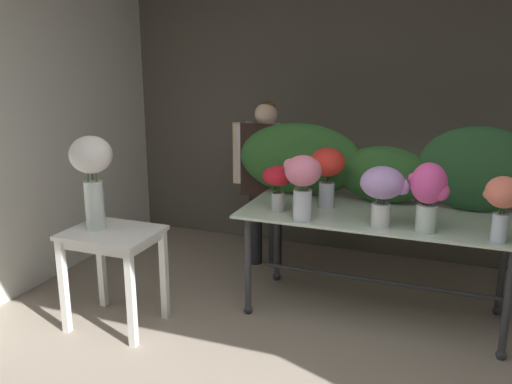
% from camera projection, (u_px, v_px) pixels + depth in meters
% --- Properties ---
extents(ground_plane, '(7.14, 7.14, 0.00)m').
position_uv_depth(ground_plane, '(330.00, 323.00, 4.07)').
color(ground_plane, gray).
extents(wall_back, '(5.11, 0.12, 2.69)m').
position_uv_depth(wall_back, '(376.00, 116.00, 5.19)').
color(wall_back, '#5B564C').
rests_on(wall_back, ground).
extents(wall_left, '(0.12, 3.37, 2.69)m').
position_uv_depth(wall_left, '(37.00, 124.00, 4.61)').
color(wall_left, silver).
rests_on(wall_left, ground).
extents(display_table_glass, '(1.98, 0.87, 0.80)m').
position_uv_depth(display_table_glass, '(377.00, 229.00, 4.05)').
color(display_table_glass, silver).
rests_on(display_table_glass, ground).
extents(side_table_white, '(0.64, 0.51, 0.73)m').
position_uv_depth(side_table_white, '(113.00, 246.00, 3.91)').
color(side_table_white, white).
rests_on(side_table_white, ground).
extents(florist, '(0.64, 0.24, 1.52)m').
position_uv_depth(florist, '(266.00, 167.00, 4.93)').
color(florist, '#232328').
rests_on(florist, ground).
extents(foliage_backdrop, '(2.28, 0.30, 0.64)m').
position_uv_depth(foliage_backdrop, '(371.00, 166.00, 4.27)').
color(foliage_backdrop, '#2D6028').
rests_on(foliage_backdrop, display_table_glass).
extents(vase_coral_hydrangea, '(0.24, 0.22, 0.42)m').
position_uv_depth(vase_coral_hydrangea, '(503.00, 200.00, 3.36)').
color(vase_coral_hydrangea, silver).
rests_on(vase_coral_hydrangea, display_table_glass).
extents(vase_crimson_freesia, '(0.25, 0.23, 0.34)m').
position_uv_depth(vase_crimson_freesia, '(279.00, 181.00, 4.03)').
color(vase_crimson_freesia, silver).
rests_on(vase_crimson_freesia, display_table_glass).
extents(vase_scarlet_ranunculus, '(0.26, 0.26, 0.45)m').
position_uv_depth(vase_scarlet_ranunculus, '(327.00, 169.00, 4.11)').
color(vase_scarlet_ranunculus, silver).
rests_on(vase_scarlet_ranunculus, display_table_glass).
extents(vase_fuchsia_stock, '(0.27, 0.23, 0.46)m').
position_uv_depth(vase_fuchsia_stock, '(429.00, 192.00, 3.56)').
color(vase_fuchsia_stock, silver).
rests_on(vase_fuchsia_stock, display_table_glass).
extents(vase_lilac_roses, '(0.33, 0.29, 0.42)m').
position_uv_depth(vase_lilac_roses, '(383.00, 188.00, 3.66)').
color(vase_lilac_roses, silver).
rests_on(vase_lilac_roses, display_table_glass).
extents(vase_rosy_peonies, '(0.27, 0.26, 0.46)m').
position_uv_depth(vase_rosy_peonies, '(302.00, 180.00, 3.80)').
color(vase_rosy_peonies, silver).
rests_on(vase_rosy_peonies, display_table_glass).
extents(vase_white_roses_tall, '(0.29, 0.29, 0.67)m').
position_uv_depth(vase_white_roses_tall, '(92.00, 170.00, 3.81)').
color(vase_white_roses_tall, silver).
rests_on(vase_white_roses_tall, side_table_white).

